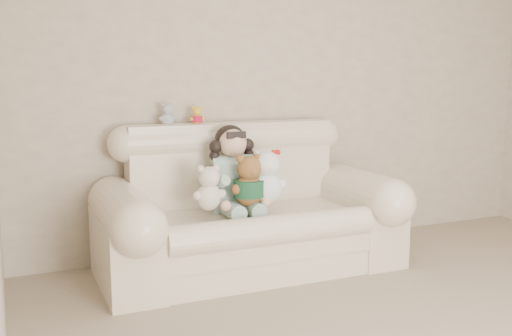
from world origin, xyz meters
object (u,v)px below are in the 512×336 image
at_px(seated_child, 232,168).
at_px(brown_teddy, 249,175).
at_px(cream_teddy, 209,183).
at_px(sofa, 250,199).
at_px(white_cat, 266,171).

bearing_deg(seated_child, brown_teddy, -69.64).
relative_size(seated_child, cream_teddy, 1.77).
xyz_separation_m(sofa, white_cat, (0.07, -0.11, 0.21)).
xyz_separation_m(brown_teddy, cream_teddy, (-0.29, -0.01, -0.03)).
xyz_separation_m(sofa, brown_teddy, (-0.06, -0.12, 0.19)).
bearing_deg(sofa, cream_teddy, -159.07).
xyz_separation_m(sofa, seated_child, (-0.10, 0.08, 0.22)).
distance_m(sofa, brown_teddy, 0.24).
xyz_separation_m(seated_child, white_cat, (0.17, -0.19, -0.01)).
height_order(seated_child, brown_teddy, seated_child).
height_order(sofa, white_cat, sofa).
bearing_deg(sofa, white_cat, -57.21).
relative_size(brown_teddy, white_cat, 0.93).
bearing_deg(brown_teddy, cream_teddy, -177.38).
height_order(white_cat, cream_teddy, white_cat).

